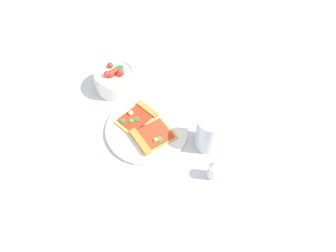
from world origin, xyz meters
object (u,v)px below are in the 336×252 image
object	(u,v)px
pizza_slice_far	(138,116)
pepper_shaker	(213,170)
salad_bowl	(115,79)
soda_glass	(209,133)
plate	(147,129)
pizza_slice_near	(151,137)

from	to	relation	value
pizza_slice_far	pepper_shaker	size ratio (longest dim) A/B	2.04
salad_bowl	soda_glass	size ratio (longest dim) A/B	1.17
plate	pizza_slice_near	xyz separation A→B (m)	(-0.04, -0.01, 0.01)
pizza_slice_far	soda_glass	world-z (taller)	soda_glass
soda_glass	pepper_shaker	xyz separation A→B (m)	(-0.11, -0.01, -0.02)
plate	pizza_slice_far	bearing A→B (deg)	39.32
plate	pepper_shaker	bearing A→B (deg)	-126.61
pizza_slice_near	pepper_shaker	distance (m)	0.21
salad_bowl	pepper_shaker	xyz separation A→B (m)	(-0.32, -0.32, -0.00)
salad_bowl	plate	bearing A→B (deg)	-145.03
pepper_shaker	pizza_slice_near	bearing A→B (deg)	59.24
pizza_slice_far	soda_glass	bearing A→B (deg)	-109.37
pizza_slice_far	pepper_shaker	xyz separation A→B (m)	(-0.18, -0.23, 0.01)
pizza_slice_far	soda_glass	xyz separation A→B (m)	(-0.08, -0.21, 0.03)
plate	pizza_slice_far	world-z (taller)	pizza_slice_far
plate	salad_bowl	xyz separation A→B (m)	(0.18, 0.12, 0.03)
plate	soda_glass	size ratio (longest dim) A/B	2.18
pizza_slice_far	salad_bowl	distance (m)	0.17
pizza_slice_near	pizza_slice_far	world-z (taller)	pizza_slice_far
salad_bowl	soda_glass	xyz separation A→B (m)	(-0.21, -0.31, 0.01)
plate	soda_glass	bearing A→B (deg)	-101.64
pizza_slice_near	soda_glass	size ratio (longest dim) A/B	1.26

